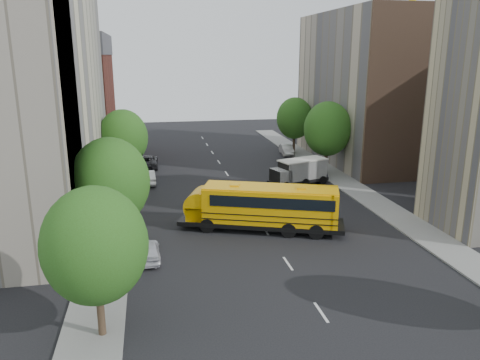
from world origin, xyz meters
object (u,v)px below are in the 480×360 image
object	(u,v)px
street_tree_2	(123,138)
street_tree_5	(295,118)
parked_car_0	(148,250)
parked_car_2	(147,161)
parked_car_4	(316,170)
parked_car_1	(147,177)
street_tree_1	(110,182)
parked_car_5	(287,150)
street_tree_4	(327,129)
school_bus	(260,205)
street_tree_0	(95,246)
safari_truck	(299,172)

from	to	relation	value
street_tree_2	street_tree_5	size ratio (longest dim) A/B	1.03
parked_car_0	parked_car_2	bearing A→B (deg)	-91.98
street_tree_5	parked_car_4	world-z (taller)	street_tree_5
parked_car_1	street_tree_1	bearing A→B (deg)	79.42
street_tree_1	parked_car_5	bearing A→B (deg)	54.34
street_tree_4	school_bus	xyz separation A→B (m)	(-11.41, -15.73, -3.11)
street_tree_0	street_tree_4	distance (m)	35.61
street_tree_4	street_tree_5	distance (m)	12.01
school_bus	parked_car_2	world-z (taller)	school_bus
street_tree_0	parked_car_1	bearing A→B (deg)	85.42
parked_car_1	parked_car_5	bearing A→B (deg)	-151.94
parked_car_2	parked_car_5	xyz separation A→B (m)	(18.40, 3.82, -0.06)
street_tree_5	parked_car_1	distance (m)	23.78
street_tree_0	parked_car_2	world-z (taller)	street_tree_0
street_tree_4	parked_car_1	distance (m)	20.28
street_tree_5	safari_truck	size ratio (longest dim) A/B	1.14
street_tree_0	parked_car_1	distance (m)	27.82
street_tree_5	parked_car_0	size ratio (longest dim) A/B	1.99
safari_truck	street_tree_4	bearing A→B (deg)	24.20
parked_car_2	safari_truck	bearing A→B (deg)	145.52
street_tree_0	safari_truck	bearing A→B (deg)	53.77
safari_truck	street_tree_1	bearing A→B (deg)	-159.79
parked_car_1	parked_car_2	bearing A→B (deg)	-93.39
street_tree_4	school_bus	world-z (taller)	street_tree_4
safari_truck	parked_car_0	world-z (taller)	safari_truck
street_tree_4	safari_truck	distance (m)	7.11
street_tree_4	parked_car_5	xyz separation A→B (m)	(-1.40, 10.71, -4.40)
school_bus	safari_truck	world-z (taller)	school_bus
street_tree_0	street_tree_5	xyz separation A→B (m)	(22.00, 40.00, 0.06)
parked_car_0	parked_car_2	xyz separation A→B (m)	(0.00, 26.52, 0.10)
parked_car_4	parked_car_0	bearing A→B (deg)	-135.06
street_tree_5	parked_car_2	size ratio (longest dim) A/B	1.41
street_tree_0	parked_car_0	bearing A→B (deg)	75.27
street_tree_4	street_tree_5	xyz separation A→B (m)	(-0.00, 12.00, -0.37)
street_tree_5	parked_car_0	bearing A→B (deg)	-122.04
safari_truck	parked_car_5	xyz separation A→B (m)	(3.10, 14.82, -0.74)
parked_car_5	parked_car_0	bearing A→B (deg)	-116.31
street_tree_4	safari_truck	size ratio (longest dim) A/B	1.23
street_tree_5	parked_car_2	xyz separation A→B (m)	(-19.80, -5.11, -3.96)
street_tree_2	parked_car_4	bearing A→B (deg)	-1.83
street_tree_4	parked_car_2	bearing A→B (deg)	160.82
street_tree_5	safari_truck	bearing A→B (deg)	-105.61
street_tree_0	safari_truck	xyz separation A→B (m)	(17.50, 23.89, -3.22)
street_tree_0	parked_car_5	xyz separation A→B (m)	(20.60, 38.71, -3.96)
parked_car_5	parked_car_2	bearing A→B (deg)	-163.34
street_tree_4	parked_car_1	bearing A→B (deg)	-178.42
street_tree_5	parked_car_5	world-z (taller)	street_tree_5
safari_truck	parked_car_5	size ratio (longest dim) A/B	1.61
safari_truck	parked_car_5	world-z (taller)	safari_truck
street_tree_4	parked_car_1	size ratio (longest dim) A/B	1.89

